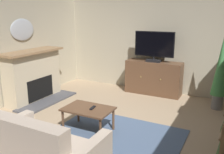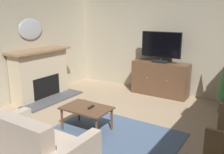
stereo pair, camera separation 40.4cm
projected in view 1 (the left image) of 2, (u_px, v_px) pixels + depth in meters
ground_plane at (110, 132)px, 4.54m from camera, size 6.05×6.12×0.04m
wall_back at (159, 41)px, 6.59m from camera, size 6.05×0.10×2.74m
rug_central at (109, 142)px, 4.13m from camera, size 2.26×2.12×0.01m
fireplace at (34, 77)px, 6.02m from camera, size 0.90×1.68×1.24m
wall_mirror_oval at (22, 30)px, 5.85m from camera, size 0.06×0.70×0.52m
tv_cabinet at (153, 78)px, 6.54m from camera, size 1.46×0.48×0.88m
television at (154, 46)px, 6.27m from camera, size 1.03×0.20×0.78m
coffee_table at (88, 111)px, 4.43m from camera, size 0.88×0.60×0.45m
tv_remote at (93, 108)px, 4.41m from camera, size 0.07×0.18×0.02m
potted_plant_on_hearth_side at (221, 69)px, 5.36m from camera, size 0.34×0.34×1.68m
cat at (80, 105)px, 5.49m from camera, size 0.33×0.64×0.22m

